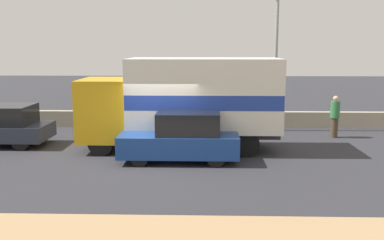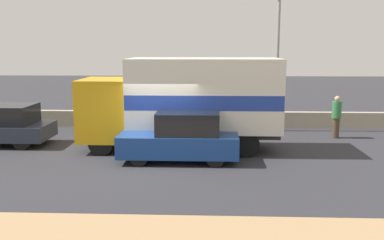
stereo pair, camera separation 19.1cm
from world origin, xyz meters
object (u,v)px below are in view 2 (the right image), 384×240
at_px(box_truck, 187,100).
at_px(pedestrian, 336,116).
at_px(car_sedan_second, 2,125).
at_px(street_lamp, 278,50).
at_px(car_hatchback, 182,137).

xyz_separation_m(box_truck, pedestrian, (5.99, 2.24, -0.94)).
xyz_separation_m(box_truck, car_sedan_second, (-7.06, 0.45, -1.08)).
bearing_deg(pedestrian, street_lamp, 148.16).
bearing_deg(pedestrian, car_hatchback, -148.57).
relative_size(box_truck, car_sedan_second, 1.86).
bearing_deg(box_truck, street_lamp, -135.73).
bearing_deg(box_truck, car_sedan_second, -3.66).
distance_m(street_lamp, car_sedan_second, 11.60).
bearing_deg(car_hatchback, pedestrian, -148.57).
height_order(box_truck, car_sedan_second, box_truck).
bearing_deg(street_lamp, car_hatchback, -126.80).
xyz_separation_m(box_truck, car_hatchback, (-0.10, -1.48, -1.05)).
distance_m(box_truck, pedestrian, 6.46).
relative_size(box_truck, car_hatchback, 1.83).
height_order(street_lamp, pedestrian, street_lamp).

